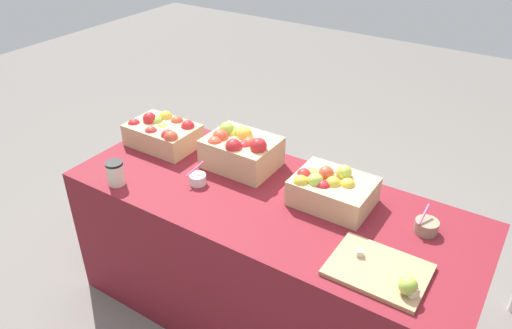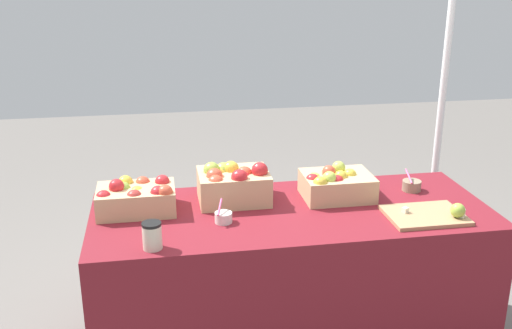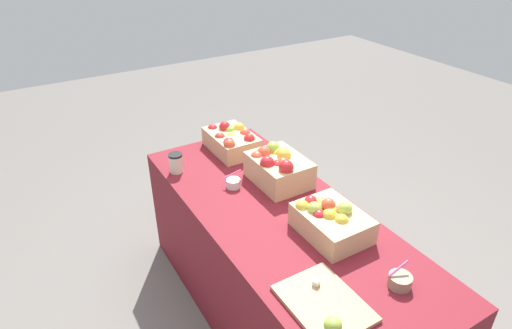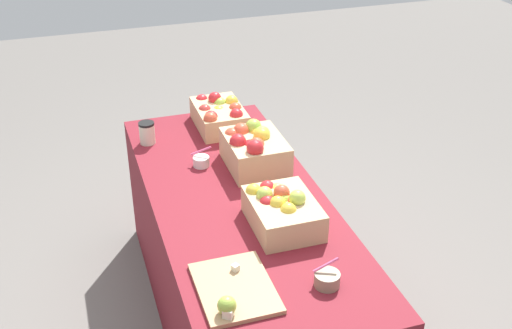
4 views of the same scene
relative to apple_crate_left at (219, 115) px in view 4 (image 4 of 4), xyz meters
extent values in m
plane|color=slate|center=(0.73, -0.11, -0.81)|extent=(10.00, 10.00, 0.00)
cube|color=maroon|center=(0.73, -0.11, -0.44)|extent=(1.90, 0.76, 0.74)
cube|color=tan|center=(0.00, 0.00, -0.01)|extent=(0.36, 0.24, 0.12)
sphere|color=red|center=(0.10, -0.07, 0.04)|extent=(0.07, 0.07, 0.07)
sphere|color=red|center=(0.12, 0.06, 0.04)|extent=(0.07, 0.07, 0.07)
sphere|color=#99B742|center=(-0.06, 0.02, 0.04)|extent=(0.07, 0.07, 0.07)
sphere|color=#D14C33|center=(0.13, -0.08, 0.05)|extent=(0.07, 0.07, 0.07)
sphere|color=red|center=(-0.09, 0.00, 0.06)|extent=(0.07, 0.07, 0.07)
sphere|color=#D14C33|center=(0.03, 0.08, 0.03)|extent=(0.07, 0.07, 0.07)
sphere|color=gold|center=(-0.05, 0.09, 0.04)|extent=(0.07, 0.07, 0.07)
sphere|color=red|center=(-0.14, -0.06, 0.03)|extent=(0.07, 0.07, 0.07)
sphere|color=gold|center=(0.00, 0.00, 0.02)|extent=(0.07, 0.07, 0.07)
sphere|color=#B2332D|center=(-0.01, -0.08, 0.03)|extent=(0.07, 0.07, 0.07)
cube|color=tan|center=(0.47, 0.05, 0.00)|extent=(0.34, 0.27, 0.15)
sphere|color=#99B742|center=(0.37, 0.08, 0.09)|extent=(0.08, 0.08, 0.08)
sphere|color=red|center=(0.49, -0.04, 0.08)|extent=(0.08, 0.08, 0.08)
sphere|color=#D14C33|center=(0.37, -0.03, 0.06)|extent=(0.08, 0.08, 0.08)
sphere|color=gold|center=(0.40, 0.09, 0.06)|extent=(0.08, 0.08, 0.08)
sphere|color=#D14C33|center=(0.37, 0.01, 0.08)|extent=(0.08, 0.08, 0.08)
sphere|color=#D14C33|center=(0.52, 0.04, 0.07)|extent=(0.08, 0.08, 0.08)
sphere|color=#99B742|center=(0.43, 0.10, 0.07)|extent=(0.08, 0.08, 0.08)
sphere|color=red|center=(0.51, 0.02, 0.05)|extent=(0.08, 0.08, 0.08)
sphere|color=gold|center=(0.46, 0.09, 0.08)|extent=(0.08, 0.08, 0.08)
sphere|color=red|center=(0.59, 0.01, 0.09)|extent=(0.08, 0.08, 0.08)
cube|color=tan|center=(0.98, 0.01, -0.01)|extent=(0.34, 0.26, 0.12)
sphere|color=#B2C64C|center=(0.92, -0.05, 0.06)|extent=(0.07, 0.07, 0.07)
sphere|color=#B2C64C|center=(0.87, 0.02, 0.03)|extent=(0.07, 0.07, 0.07)
sphere|color=#D14C33|center=(0.94, 0.02, 0.06)|extent=(0.07, 0.07, 0.07)
sphere|color=gold|center=(0.87, -0.08, 0.04)|extent=(0.07, 0.07, 0.07)
sphere|color=red|center=(0.96, -0.05, 0.03)|extent=(0.07, 0.07, 0.07)
sphere|color=#B2C64C|center=(0.96, 0.02, 0.04)|extent=(0.07, 0.07, 0.07)
sphere|color=gold|center=(0.99, -0.02, 0.04)|extent=(0.07, 0.07, 0.07)
sphere|color=#B2C64C|center=(1.01, 0.06, 0.06)|extent=(0.07, 0.07, 0.07)
sphere|color=#D14C33|center=(0.98, 0.05, 0.03)|extent=(0.07, 0.07, 0.07)
sphere|color=red|center=(0.85, -0.01, 0.03)|extent=(0.07, 0.07, 0.07)
sphere|color=gold|center=(1.05, 0.01, 0.04)|extent=(0.07, 0.07, 0.07)
cube|color=tan|center=(1.32, -0.29, -0.06)|extent=(0.35, 0.27, 0.02)
sphere|color=#99B742|center=(1.44, -0.36, -0.02)|extent=(0.07, 0.07, 0.07)
cube|color=beige|center=(1.46, -0.36, -0.04)|extent=(0.05, 0.05, 0.03)
cube|color=beige|center=(1.23, -0.27, -0.04)|extent=(0.03, 0.03, 0.02)
cylinder|color=silver|center=(0.39, -0.19, -0.05)|extent=(0.08, 0.08, 0.05)
cylinder|color=#EA598C|center=(0.37, -0.19, 0.00)|extent=(0.04, 0.10, 0.05)
cylinder|color=gray|center=(1.39, 0.03, -0.05)|extent=(0.10, 0.10, 0.05)
cylinder|color=#EA598C|center=(1.37, 0.03, 0.01)|extent=(0.02, 0.10, 0.05)
cylinder|color=beige|center=(0.07, -0.40, -0.02)|extent=(0.08, 0.08, 0.10)
cylinder|color=black|center=(0.07, -0.40, 0.04)|extent=(0.08, 0.08, 0.01)
camera|label=1|loc=(1.67, -1.67, 1.21)|focal=34.51mm
camera|label=2|loc=(0.11, -2.66, 1.06)|focal=41.80mm
camera|label=3|loc=(2.21, -1.14, 1.25)|focal=30.67mm
camera|label=4|loc=(3.06, -0.77, 1.47)|focal=45.13mm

